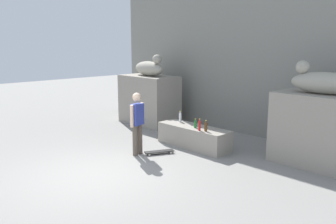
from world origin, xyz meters
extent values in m
plane|color=gray|center=(0.00, 0.00, 0.00)|extent=(40.00, 40.00, 0.00)
cube|color=gray|center=(0.00, 5.81, 3.43)|extent=(11.60, 0.60, 6.86)
cube|color=gray|center=(-3.17, 4.24, 0.88)|extent=(2.20, 1.19, 1.76)
cube|color=gray|center=(3.17, 4.24, 0.88)|extent=(2.20, 1.19, 1.76)
ellipsoid|color=#A49F8E|center=(-3.17, 4.24, 2.02)|extent=(1.67, 0.79, 0.52)
sphere|color=#A49F8E|center=(-2.63, 4.16, 2.38)|extent=(0.32, 0.32, 0.32)
ellipsoid|color=#A49F8E|center=(3.17, 4.24, 2.02)|extent=(1.66, 0.76, 0.52)
sphere|color=#A49F8E|center=(2.63, 4.17, 2.38)|extent=(0.32, 0.32, 0.32)
cube|color=gray|center=(0.00, 3.20, 0.30)|extent=(2.27, 0.71, 0.60)
cylinder|color=brown|center=(-0.58, 1.68, 0.41)|extent=(0.14, 0.14, 0.82)
cylinder|color=brown|center=(-0.53, 1.49, 0.41)|extent=(0.14, 0.14, 0.82)
cube|color=#333F99|center=(-0.56, 1.59, 1.10)|extent=(0.28, 0.40, 0.56)
sphere|color=beige|center=(-0.56, 1.59, 1.55)|extent=(0.23, 0.23, 0.23)
cylinder|color=beige|center=(-0.61, 1.81, 1.09)|extent=(0.09, 0.09, 0.58)
cylinder|color=beige|center=(-0.50, 1.37, 1.09)|extent=(0.09, 0.09, 0.58)
cube|color=black|center=(-0.19, 2.04, 0.07)|extent=(0.52, 0.81, 0.02)
cylinder|color=white|center=(-0.26, 1.74, 0.03)|extent=(0.05, 0.06, 0.06)
cylinder|color=white|center=(-0.38, 1.80, 0.03)|extent=(0.05, 0.06, 0.06)
cylinder|color=white|center=(0.00, 2.28, 0.03)|extent=(0.05, 0.06, 0.06)
cylinder|color=white|center=(-0.13, 2.34, 0.03)|extent=(0.05, 0.06, 0.06)
cylinder|color=red|center=(0.42, 2.96, 0.73)|extent=(0.07, 0.07, 0.26)
cylinder|color=red|center=(0.42, 2.96, 0.89)|extent=(0.03, 0.03, 0.06)
cylinder|color=yellow|center=(0.42, 2.96, 0.92)|extent=(0.04, 0.04, 0.01)
cylinder|color=#593314|center=(0.59, 3.02, 0.72)|extent=(0.08, 0.08, 0.23)
cylinder|color=#593314|center=(0.59, 3.02, 0.86)|extent=(0.04, 0.04, 0.06)
cylinder|color=yellow|center=(0.59, 3.02, 0.90)|extent=(0.04, 0.04, 0.01)
cylinder|color=#1E722D|center=(0.13, 3.12, 0.69)|extent=(0.08, 0.08, 0.19)
cylinder|color=#1E722D|center=(0.13, 3.12, 0.82)|extent=(0.03, 0.03, 0.06)
cylinder|color=yellow|center=(0.13, 3.12, 0.85)|extent=(0.04, 0.04, 0.01)
cylinder|color=silver|center=(-0.69, 3.35, 0.73)|extent=(0.08, 0.08, 0.26)
cylinder|color=silver|center=(-0.69, 3.35, 0.89)|extent=(0.04, 0.04, 0.06)
cylinder|color=yellow|center=(-0.69, 3.35, 0.92)|extent=(0.04, 0.04, 0.01)
camera|label=1|loc=(6.61, -4.12, 2.97)|focal=37.98mm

